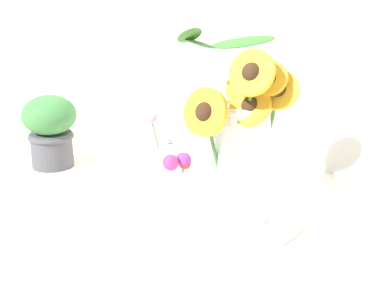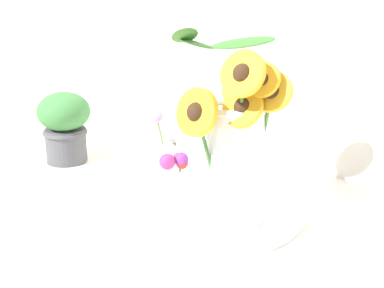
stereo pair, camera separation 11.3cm
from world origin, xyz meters
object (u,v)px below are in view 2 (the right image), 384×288
Objects in this scene: serving_tray at (192,202)px; vase_bulb_right at (171,153)px; vase_small_center at (171,173)px; mason_jar_sunflowers at (236,147)px; potted_plant at (65,124)px.

serving_tray is 0.14m from vase_bulb_right.
serving_tray is 0.10m from vase_small_center.
serving_tray is 1.29× the size of mason_jar_sunflowers.
potted_plant is (-0.58, 0.01, -0.07)m from mason_jar_sunflowers.
mason_jar_sunflowers is at bearing 15.30° from vase_small_center.
vase_bulb_right is 0.87× the size of potted_plant.
potted_plant is (-0.45, -0.01, 0.10)m from serving_tray.
mason_jar_sunflowers reaches higher than vase_small_center.
vase_small_center is 0.14m from vase_bulb_right.
serving_tray is 0.21m from mason_jar_sunflowers.
vase_bulb_right reaches higher than vase_small_center.
mason_jar_sunflowers is 0.59m from potted_plant.
mason_jar_sunflowers is at bearing -0.51° from potted_plant.
vase_small_center is (-0.14, -0.04, -0.08)m from mason_jar_sunflowers.
vase_small_center is (-0.01, -0.06, 0.08)m from serving_tray.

